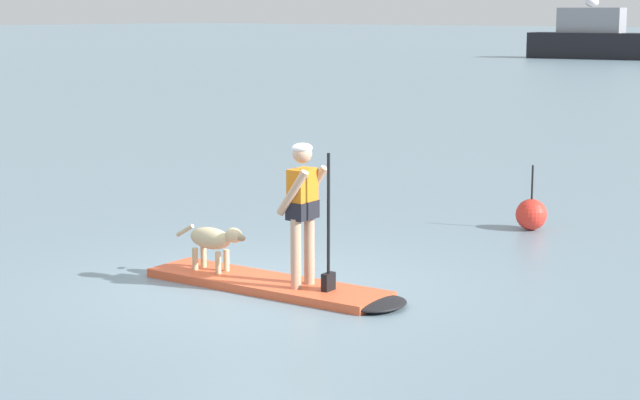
# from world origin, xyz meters

# --- Properties ---
(ground_plane) EXTENTS (400.00, 400.00, 0.00)m
(ground_plane) POSITION_xyz_m (0.00, 0.00, 0.00)
(ground_plane) COLOR slate
(paddleboard) EXTENTS (3.36, 0.97, 0.10)m
(paddleboard) POSITION_xyz_m (0.23, 0.02, 0.05)
(paddleboard) COLOR #E55933
(paddleboard) RESTS_ON ground_plane
(person_paddler) EXTENTS (0.62, 0.50, 1.63)m
(person_paddler) POSITION_xyz_m (0.53, 0.04, 1.04)
(person_paddler) COLOR tan
(person_paddler) RESTS_ON paddleboard
(dog) EXTENTS (1.06, 0.26, 0.56)m
(dog) POSITION_xyz_m (-0.79, -0.05, 0.48)
(dog) COLOR #CCB78C
(dog) RESTS_ON paddleboard
(moored_boat_center) EXTENTS (9.64, 3.73, 4.02)m
(moored_boat_center) POSITION_xyz_m (-22.73, 59.88, 1.30)
(moored_boat_center) COLOR black
(moored_boat_center) RESTS_ON ground_plane
(marker_buoy) EXTENTS (0.46, 0.46, 0.96)m
(marker_buoy) POSITION_xyz_m (0.81, 4.97, 0.23)
(marker_buoy) COLOR red
(marker_buoy) RESTS_ON ground_plane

